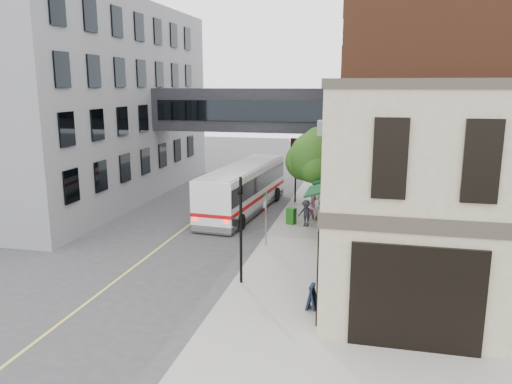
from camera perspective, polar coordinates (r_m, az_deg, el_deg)
The scene contains 17 objects.
ground at distance 19.67m, azimuth -4.37°, elevation -12.71°, with size 120.00×120.00×0.00m, color #38383A.
sidewalk_main at distance 32.25m, azimuth 6.49°, elevation -2.61°, with size 4.00×60.00×0.15m, color gray.
corner_building at distance 19.75m, azimuth 23.05°, elevation -0.66°, with size 10.19×8.12×8.45m.
brick_building at distance 32.34m, azimuth 21.38°, elevation 9.10°, with size 13.76×18.00×14.00m.
opposite_building at distance 39.92m, azimuth -21.48°, elevation 9.54°, with size 14.00×24.00×14.00m, color slate.
skyway_bridge at distance 36.04m, azimuth -0.52°, elevation 9.38°, with size 14.00×3.18×3.00m.
traffic_signal_near at distance 20.36m, azimuth -1.84°, elevation -2.87°, with size 0.44×0.22×4.60m.
traffic_signal_far at distance 34.74m, azimuth 4.35°, elevation 4.00°, with size 0.53×0.28×4.50m.
street_sign_pole at distance 25.33m, azimuth 1.13°, elevation -2.30°, with size 0.08×0.75×3.00m.
street_tree at distance 30.70m, azimuth 6.86°, elevation 3.94°, with size 3.80×3.20×5.60m.
lane_marking at distance 30.10m, azimuth -7.80°, elevation -3.86°, with size 0.12×40.00×0.01m, color #D8CC4C.
bus at distance 32.71m, azimuth -1.42°, elevation 0.60°, with size 3.45×11.42×3.03m.
pedestrian_a at distance 30.40m, azimuth 7.02°, elevation -1.80°, with size 0.59×0.39×1.63m, color beige.
pedestrian_b at distance 30.48m, azimuth 6.63°, elevation -1.78°, with size 0.78×0.61×1.60m, color pink.
pedestrian_c at distance 29.15m, azimuth 5.74°, elevation -2.43°, with size 1.02×0.59×1.58m, color black.
newspaper_box at distance 29.65m, azimuth 4.05°, elevation -2.76°, with size 0.49×0.43×0.97m, color #1A5B14.
sandwich_board at distance 18.89m, azimuth 6.41°, elevation -11.80°, with size 0.34×0.52×0.94m, color black.
Camera 1 is at (5.44, -17.00, 8.28)m, focal length 35.00 mm.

